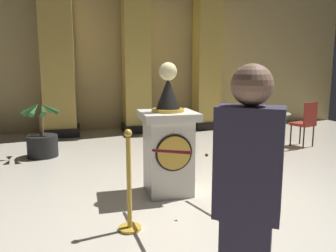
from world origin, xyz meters
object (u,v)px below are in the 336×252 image
potted_palm_left (42,141)px  cafe_table (276,125)px  stanchion_near (129,195)px  bystander_guest (247,206)px  stanchion_far (269,173)px  cafe_chair_red (306,120)px  pedestal_clock (168,143)px

potted_palm_left → cafe_table: size_ratio=1.50×
stanchion_near → cafe_table: (3.57, 3.07, 0.08)m
bystander_guest → cafe_table: bearing=56.6°
potted_palm_left → bystander_guest: 5.32m
stanchion_near → bystander_guest: (0.44, -1.67, 0.52)m
stanchion_near → stanchion_far: (1.80, 0.33, -0.00)m
stanchion_near → bystander_guest: 1.80m
potted_palm_left → cafe_table: (4.75, -0.30, 0.15)m
potted_palm_left → stanchion_near: bearing=-70.7°
stanchion_near → cafe_table: size_ratio=1.49×
stanchion_far → potted_palm_left: 4.25m
potted_palm_left → cafe_table: 4.76m
potted_palm_left → cafe_chair_red: 5.35m
stanchion_far → potted_palm_left: size_ratio=0.99×
pedestal_clock → bystander_guest: bearing=-94.6°
cafe_chair_red → stanchion_near: bearing=-145.5°
bystander_guest → cafe_table: bystander_guest is taller
pedestal_clock → cafe_chair_red: (3.49, 1.90, -0.11)m
pedestal_clock → stanchion_far: (1.14, -0.61, -0.31)m
pedestal_clock → potted_palm_left: 3.06m
stanchion_far → potted_palm_left: bearing=134.5°
stanchion_far → cafe_chair_red: (2.35, 2.51, 0.20)m
stanchion_near → bystander_guest: bystander_guest is taller
stanchion_near → bystander_guest: bearing=-75.1°
stanchion_far → cafe_table: stanchion_far is taller
potted_palm_left → cafe_table: bearing=-3.6°
stanchion_far → bystander_guest: size_ratio=0.63×
pedestal_clock → cafe_chair_red: bearing=28.5°
stanchion_near → cafe_table: bearing=40.7°
pedestal_clock → potted_palm_left: pedestal_clock is taller
bystander_guest → cafe_table: 5.69m
cafe_chair_red → potted_palm_left: bearing=174.4°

